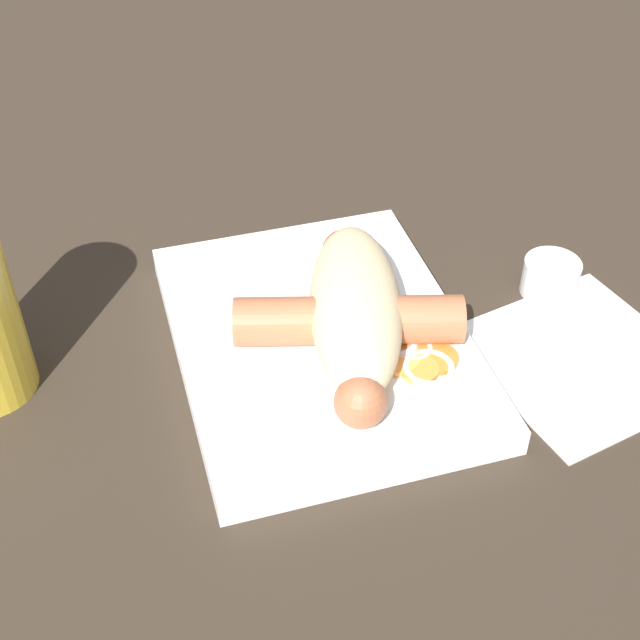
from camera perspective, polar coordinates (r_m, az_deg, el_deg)
The scene contains 8 objects.
ground_plane at distance 0.63m, azimuth -0.00°, elevation -2.08°, with size 3.00×3.00×0.00m, color #33281E.
food_tray at distance 0.62m, azimuth -0.00°, elevation -1.40°, with size 0.25×0.20×0.02m.
bread_roll at distance 0.60m, azimuth 2.28°, elevation 0.93°, with size 0.18×0.11×0.04m.
sausage at distance 0.60m, azimuth 1.83°, elevation -0.03°, with size 0.18×0.16×0.03m.
pickled_veggies at distance 0.60m, azimuth 5.62°, elevation -2.32°, with size 0.06×0.07×0.01m.
napkin at distance 0.65m, azimuth 16.34°, elevation -2.35°, with size 0.17×0.17×0.00m.
condiment_cup_near at distance 0.66m, azimuth 15.76°, elevation -0.53°, with size 0.04×0.04×0.03m.
condiment_cup_far at distance 0.70m, azimuth 14.52°, elevation 2.56°, with size 0.04×0.04×0.03m.
Camera 1 is at (0.44, -0.13, 0.43)m, focal length 50.00 mm.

